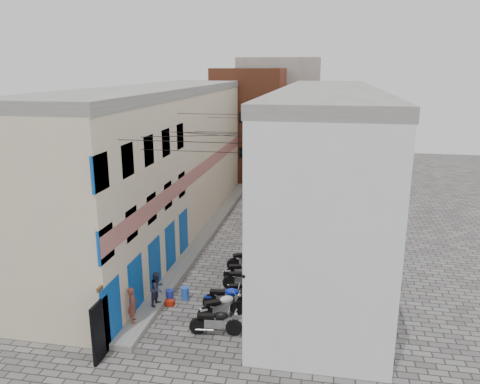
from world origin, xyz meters
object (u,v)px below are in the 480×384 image
Objects in this scene: motorcycle_e at (244,277)px; water_jug_far at (185,293)px; motorcycle_c at (227,296)px; motorcycle_b at (222,305)px; water_jug_near at (170,296)px; motorcycle_f at (243,269)px; red_crate at (170,303)px; motorcycle_d at (243,289)px; motorcycle_a at (216,321)px; person_b at (157,288)px; person_a at (132,305)px; motorcycle_g at (247,258)px.

motorcycle_e is 2.84m from water_jug_far.
motorcycle_e is at bearing 163.95° from motorcycle_c.
motorcycle_b is 3.87× the size of water_jug_near.
red_crate is (-2.67, -3.08, -0.44)m from motorcycle_f.
motorcycle_d is 1.09m from motorcycle_e.
motorcycle_f is at bearing 47.56° from water_jug_far.
motorcycle_a is at bearing -36.61° from red_crate.
person_b is 2.60× the size of water_jug_far.
person_a is 2.76× the size of water_jug_near.
motorcycle_d reaches higher than water_jug_near.
motorcycle_g is at bearing 166.53° from motorcycle_d.
water_jug_far is (-2.19, -2.39, -0.27)m from motorcycle_f.
motorcycle_c is at bearing -4.78° from water_jug_near.
motorcycle_f is 3.92m from water_jug_near.
person_b is at bearing -84.54° from motorcycle_c.
motorcycle_f is 1.28m from motorcycle_g.
motorcycle_a is at bearing -24.65° from motorcycle_g.
motorcycle_e is at bearing -39.28° from person_b.
motorcycle_g is 4.28m from water_jug_far.
motorcycle_f reaches higher than water_jug_far.
motorcycle_c reaches higher than water_jug_far.
motorcycle_f is 3.37× the size of water_jug_far.
water_jug_far is at bearing -155.99° from motorcycle_b.
person_b reaches higher than motorcycle_d.
motorcycle_a is 3.47m from water_jug_near.
motorcycle_a is 3.24m from person_b.
red_crate is at bearing -90.63° from motorcycle_d.
red_crate is at bearing -28.79° from person_b.
motorcycle_b is 1.04× the size of motorcycle_e.
motorcycle_g is (-0.02, 1.28, 0.06)m from motorcycle_f.
person_a is at bearing -100.54° from motorcycle_b.
person_b is at bearing -55.58° from motorcycle_g.
person_a is at bearing -107.18° from water_jug_near.
motorcycle_c reaches higher than motorcycle_a.
motorcycle_c is 1.05× the size of motorcycle_e.
person_a is (-3.90, -3.04, 0.45)m from motorcycle_d.
person_a reaches higher than water_jug_near.
motorcycle_g reaches higher than motorcycle_f.
motorcycle_f is 5.25× the size of red_crate.
red_crate is (-0.48, -0.69, -0.17)m from water_jug_far.
person_b reaches higher than motorcycle_a.
motorcycle_g reaches higher than motorcycle_c.
motorcycle_c is (-0.00, 2.00, 0.01)m from motorcycle_a.
motorcycle_g is at bearing 166.51° from motorcycle_f.
person_a is at bearing -52.33° from motorcycle_g.
motorcycle_b reaches higher than motorcycle_e.
person_b is at bearing -106.73° from water_jug_near.
motorcycle_f is 3.26m from water_jug_far.
motorcycle_e is (0.37, 2.04, -0.03)m from motorcycle_c.
motorcycle_b is 1.83m from motorcycle_d.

